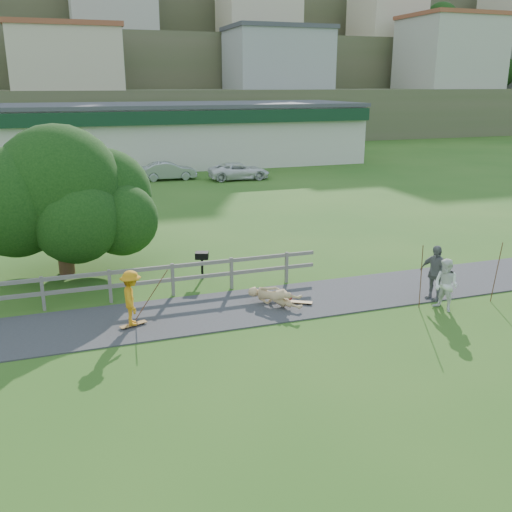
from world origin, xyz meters
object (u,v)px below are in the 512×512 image
at_px(car_silver, 168,171).
at_px(car_white, 239,171).
at_px(tree, 61,214).
at_px(skater_rider, 132,301).
at_px(skater_fallen, 275,297).
at_px(spectator_b, 435,273).
at_px(bbq, 202,266).
at_px(spectator_a, 446,285).

xyz_separation_m(car_silver, car_white, (4.87, -1.50, -0.04)).
bearing_deg(tree, car_silver, 69.40).
xyz_separation_m(skater_rider, tree, (-1.67, 5.71, 1.42)).
distance_m(skater_fallen, spectator_b, 5.19).
distance_m(car_white, bbq, 21.99).
relative_size(skater_fallen, spectator_a, 1.12).
bearing_deg(bbq, skater_fallen, -46.20).
height_order(car_silver, tree, tree).
height_order(spectator_b, car_silver, spectator_b).
height_order(spectator_a, spectator_b, spectator_b).
bearing_deg(tree, spectator_b, -30.75).
bearing_deg(car_silver, skater_fallen, 177.05).
relative_size(spectator_a, car_white, 0.37).
bearing_deg(tree, bbq, -25.88).
bearing_deg(bbq, spectator_a, -20.44).
xyz_separation_m(spectator_a, bbq, (-6.31, 5.30, -0.32)).
bearing_deg(car_silver, spectator_a, -172.69).
height_order(spectator_b, bbq, spectator_b).
bearing_deg(spectator_b, car_silver, 166.45).
xyz_separation_m(spectator_b, bbq, (-6.55, 4.40, -0.41)).
bearing_deg(spectator_b, skater_rider, -116.83).
bearing_deg(car_white, spectator_a, 179.05).
height_order(skater_fallen, car_silver, car_silver).
relative_size(skater_rider, tree, 0.22).
distance_m(skater_rider, bbq, 4.54).
relative_size(skater_rider, bbq, 1.62).
bearing_deg(skater_rider, skater_fallen, -84.62).
height_order(skater_fallen, spectator_a, spectator_a).
bearing_deg(skater_rider, tree, 19.55).
bearing_deg(car_white, skater_rider, 158.41).
relative_size(spectator_a, spectator_b, 0.90).
xyz_separation_m(skater_fallen, car_silver, (1.41, 25.40, 0.32)).
relative_size(tree, bbq, 7.27).
bearing_deg(skater_fallen, car_white, 37.68).
xyz_separation_m(spectator_a, car_silver, (-3.40, 27.37, -0.17)).
relative_size(skater_fallen, car_silver, 0.46).
relative_size(car_white, tree, 0.61).
height_order(spectator_a, car_silver, spectator_a).
bearing_deg(spectator_b, bbq, -145.26).
distance_m(skater_rider, car_white, 26.32).
bearing_deg(skater_fallen, spectator_a, -59.83).
height_order(car_silver, car_white, car_silver).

